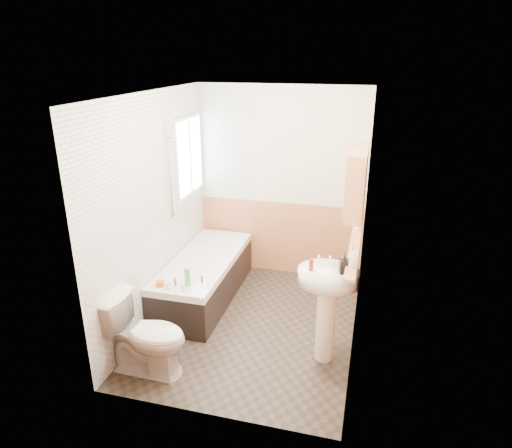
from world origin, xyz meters
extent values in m
plane|color=#2C251F|center=(0.00, 0.00, 0.00)|extent=(2.80, 2.80, 0.00)
plane|color=white|center=(0.00, 0.00, 2.50)|extent=(2.80, 2.80, 0.00)
cube|color=beige|center=(0.00, 1.41, 1.25)|extent=(2.20, 0.02, 2.50)
cube|color=beige|center=(0.00, -1.41, 1.25)|extent=(2.20, 0.02, 2.50)
cube|color=beige|center=(-1.11, 0.00, 1.25)|extent=(0.02, 2.80, 2.50)
cube|color=beige|center=(1.11, 0.00, 1.25)|extent=(0.02, 2.80, 2.50)
cube|color=tan|center=(1.09, 0.00, 0.50)|extent=(0.01, 2.80, 1.00)
cube|color=tan|center=(0.00, -1.39, 0.50)|extent=(2.20, 0.01, 1.00)
cube|color=tan|center=(0.00, 1.39, 0.50)|extent=(2.20, 0.01, 1.00)
cube|color=white|center=(-1.09, 0.00, 1.25)|extent=(0.01, 2.80, 2.50)
cube|color=white|center=(-0.73, 1.39, 1.75)|extent=(0.75, 0.01, 1.50)
cube|color=white|center=(-1.07, 0.95, 1.65)|extent=(0.03, 0.79, 0.99)
cube|color=white|center=(-1.05, 0.95, 1.65)|extent=(0.01, 0.70, 0.90)
cube|color=white|center=(-1.05, 0.95, 1.65)|extent=(0.01, 0.04, 0.90)
cube|color=black|center=(-0.73, 0.44, 0.23)|extent=(0.70, 1.81, 0.45)
cube|color=white|center=(-0.73, 0.44, 0.49)|extent=(0.70, 1.81, 0.08)
cube|color=white|center=(-0.73, 0.44, 0.48)|extent=(0.56, 1.67, 0.04)
cylinder|color=silver|center=(-0.73, -0.37, 0.60)|extent=(0.04, 0.04, 0.14)
sphere|color=silver|center=(-0.82, -0.37, 0.57)|extent=(0.06, 0.06, 0.06)
sphere|color=silver|center=(-0.64, -0.37, 0.57)|extent=(0.06, 0.06, 0.06)
cylinder|color=silver|center=(-1.05, 0.34, 1.62)|extent=(0.02, 0.02, 1.14)
cylinder|color=silver|center=(-1.05, 0.34, 1.10)|extent=(0.04, 0.04, 0.02)
cylinder|color=silver|center=(-1.05, 0.34, 2.14)|extent=(0.04, 0.04, 0.02)
cylinder|color=silver|center=(-1.00, 0.34, 2.00)|extent=(0.06, 0.08, 0.08)
imported|color=white|center=(-0.76, -1.00, 0.39)|extent=(0.80, 0.46, 0.77)
cylinder|color=white|center=(0.84, -0.39, 0.40)|extent=(0.19, 0.19, 0.79)
ellipsoid|color=white|center=(0.84, -0.39, 0.90)|extent=(0.57, 0.46, 0.15)
cylinder|color=silver|center=(0.73, -0.28, 1.02)|extent=(0.03, 0.03, 0.08)
cylinder|color=silver|center=(0.95, -0.28, 1.02)|extent=(0.03, 0.03, 0.08)
cylinder|color=silver|center=(0.84, -0.30, 1.06)|extent=(0.02, 0.11, 0.09)
cube|color=tan|center=(1.04, -0.08, 1.05)|extent=(0.10, 1.29, 0.03)
cube|color=tan|center=(1.02, -0.10, 1.75)|extent=(0.16, 0.68, 0.62)
cube|color=silver|center=(0.93, -0.26, 1.75)|extent=(0.01, 0.26, 0.46)
cube|color=silver|center=(0.93, 0.07, 1.75)|extent=(0.01, 0.26, 0.46)
cylinder|color=silver|center=(1.04, -0.48, 1.15)|extent=(0.05, 0.05, 0.16)
cone|color=#19339E|center=(1.04, -0.38, 1.16)|extent=(0.04, 0.04, 0.19)
cylinder|color=silver|center=(1.04, 0.44, 1.09)|extent=(0.08, 0.08, 0.05)
imported|color=black|center=(0.98, -0.42, 1.02)|extent=(0.14, 0.21, 0.09)
cylinder|color=maroon|center=(0.68, -0.45, 1.04)|extent=(0.05, 0.05, 0.11)
cube|color=#59C647|center=(-0.64, -0.25, 0.63)|extent=(0.06, 0.04, 0.20)
cylinder|color=orange|center=(-0.92, -0.33, 0.56)|extent=(0.12, 0.12, 0.06)
cylinder|color=maroon|center=(-0.52, -0.15, 0.57)|extent=(0.03, 0.03, 0.08)
camera|label=1|loc=(1.15, -4.22, 2.87)|focal=32.00mm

